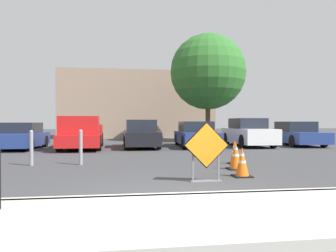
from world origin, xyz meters
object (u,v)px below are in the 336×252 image
road_closed_sign (206,150)px  bollard_second (31,147)px  traffic_cone_third (234,152)px  parked_car_third (141,135)px  parked_car_second (20,137)px  parked_car_fourth (196,135)px  parked_car_sixth (296,134)px  parked_car_fifth (248,133)px  traffic_cone_second (236,156)px  pickup_truck (81,134)px  traffic_cone_nearest (242,162)px  bollard_nearest (81,146)px

road_closed_sign → bollard_second: 5.71m
traffic_cone_third → parked_car_third: size_ratio=0.18×
parked_car_second → parked_car_fourth: (8.91, 0.25, 0.03)m
parked_car_sixth → parked_car_fourth: bearing=6.4°
bollard_second → parked_car_second: bearing=108.6°
parked_car_third → parked_car_fifth: bearing=-178.3°
traffic_cone_second → parked_car_fifth: (3.77, 8.39, 0.33)m
parked_car_third → parked_car_fifth: (5.94, 0.20, 0.05)m
traffic_cone_second → parked_car_fourth: bearing=84.5°
bollard_second → traffic_cone_second: bearing=-15.4°
pickup_truck → parked_car_sixth: pickup_truck is taller
traffic_cone_third → bollard_second: bollard_second is taller
parked_car_fifth → bollard_second: (-9.69, -6.75, -0.14)m
traffic_cone_second → road_closed_sign: bearing=-127.0°
traffic_cone_nearest → traffic_cone_third: traffic_cone_third is taller
parked_car_second → bollard_second: (2.18, -6.47, -0.03)m
road_closed_sign → pickup_truck: size_ratio=0.26×
traffic_cone_third → parked_car_third: bearing=109.9°
parked_car_fourth → bollard_second: 9.51m
parked_car_second → pickup_truck: (2.98, -0.38, 0.11)m
pickup_truck → parked_car_third: 3.00m
parked_car_fifth → traffic_cone_second: bearing=66.6°
parked_car_second → bollard_nearest: (3.65, -6.47, -0.03)m
parked_car_third → bollard_second: size_ratio=3.75×
pickup_truck → parked_car_third: bearing=-172.5°
bollard_nearest → traffic_cone_second: bearing=-20.1°
traffic_cone_third → parked_car_second: 10.97m
road_closed_sign → bollard_nearest: road_closed_sign is taller
traffic_cone_second → traffic_cone_third: size_ratio=1.05×
parked_car_fifth → bollard_second: size_ratio=4.01×
traffic_cone_second → bollard_nearest: size_ratio=0.72×
road_closed_sign → traffic_cone_third: size_ratio=1.77×
traffic_cone_nearest → pickup_truck: pickup_truck is taller
bollard_nearest → parked_car_fifth: bearing=39.4°
parked_car_third → parked_car_fourth: 2.98m
traffic_cone_second → parked_car_sixth: 10.94m
traffic_cone_third → parked_car_third: (-2.55, 7.03, 0.30)m
bollard_second → parked_car_fourth: bearing=45.0°
traffic_cone_third → parked_car_second: parked_car_second is taller
parked_car_second → parked_car_fourth: size_ratio=0.87×
traffic_cone_third → pickup_truck: bearing=130.0°
traffic_cone_nearest → parked_car_sixth: size_ratio=0.16×
road_closed_sign → bollard_nearest: (-3.13, 3.39, -0.13)m
bollard_second → parked_car_sixth: bearing=28.9°
parked_car_fifth → bollard_second: parked_car_fifth is taller
traffic_cone_nearest → parked_car_fourth: parked_car_fourth is taller
traffic_cone_second → parked_car_second: bearing=135.0°
traffic_cone_second → pickup_truck: 9.28m
road_closed_sign → parked_car_fifth: (5.10, 10.14, 0.01)m
parked_car_third → parked_car_fifth: size_ratio=0.93×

